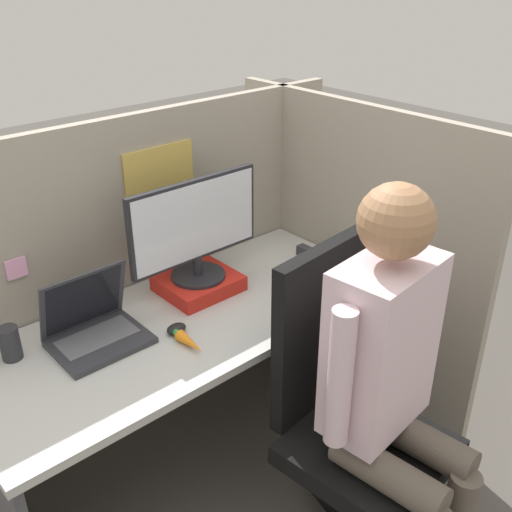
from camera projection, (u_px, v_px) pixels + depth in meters
cubicle_panel_back at (135, 287)px, 2.38m from camera, size 2.05×0.05×1.37m
cubicle_panel_right at (348, 263)px, 2.57m from camera, size 0.04×1.30×1.37m
desk at (189, 357)px, 2.20m from camera, size 1.55×0.66×0.72m
paper_box at (199, 283)px, 2.29m from camera, size 0.28×0.25×0.06m
monitor at (195, 227)px, 2.18m from camera, size 0.55×0.21×0.39m
laptop at (95, 329)px, 1.98m from camera, size 0.30×0.24×0.25m
mouse at (176, 329)px, 2.04m from camera, size 0.07×0.05×0.03m
stapler at (314, 255)px, 2.51m from camera, size 0.04×0.17×0.04m
carrot_toy at (190, 343)px, 1.96m from camera, size 0.04×0.15×0.04m
office_chair at (347, 408)px, 1.95m from camera, size 0.53×0.57×1.08m
person at (394, 376)px, 1.72m from camera, size 0.48×0.48×1.36m
pen_cup at (10, 343)px, 1.89m from camera, size 0.06×0.06×0.11m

